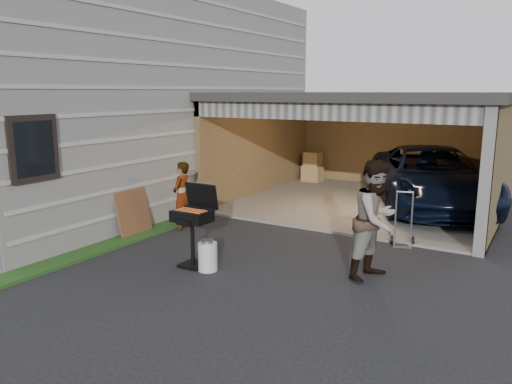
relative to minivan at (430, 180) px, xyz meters
The scene contains 11 objects.
ground 7.30m from the minivan, 108.20° to the right, with size 80.00×80.00×0.00m, color black.
house 8.99m from the minivan, 160.67° to the right, with size 7.00×11.00×5.50m, color #474744.
groundcover_strip 9.13m from the minivan, 119.77° to the right, with size 0.50×8.00×0.06m, color #193814.
garage 1.88m from the minivan, behind, with size 6.80×6.30×2.90m.
minivan is the anchor object (origin of this frame).
woman 6.26m from the minivan, 131.29° to the right, with size 0.53×0.35×1.46m, color silver.
man 5.37m from the minivan, 86.46° to the right, with size 0.92×0.72×1.89m, color #512C20.
bbq_grill 6.87m from the minivan, 110.96° to the right, with size 0.63×0.55×1.39m.
propane_tank 6.84m from the minivan, 108.09° to the right, with size 0.32×0.32×0.48m, color silver.
plywood_panel 7.30m from the minivan, 129.81° to the right, with size 0.04×0.85×0.95m, color #57341D.
hand_truck 3.48m from the minivan, 85.47° to the right, with size 0.47×0.42×1.07m.
Camera 1 is at (4.92, -5.90, 2.93)m, focal length 35.00 mm.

